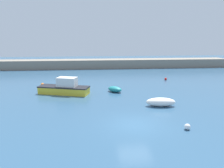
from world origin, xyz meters
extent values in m
cube|color=#2D5170|center=(0.00, 0.00, -0.10)|extent=(120.00, 120.00, 0.20)
cube|color=gray|center=(0.00, 30.79, 0.91)|extent=(51.92, 3.75, 1.82)
ellipsoid|color=teal|center=(-0.38, 10.02, 0.33)|extent=(2.07, 2.11, 0.66)
cube|color=yellow|center=(-6.34, 9.78, 0.38)|extent=(5.97, 3.38, 0.76)
cube|color=black|center=(-6.34, 9.78, 0.82)|extent=(6.09, 3.45, 0.12)
cube|color=silver|center=(-5.93, 9.65, 1.35)|extent=(2.45, 1.88, 1.17)
ellipsoid|color=white|center=(3.32, 4.11, 0.41)|extent=(2.88, 1.45, 0.82)
sphere|color=red|center=(8.12, 16.45, 0.19)|extent=(0.38, 0.38, 0.38)
sphere|color=white|center=(3.50, -1.29, 0.21)|extent=(0.43, 0.43, 0.43)
sphere|color=orange|center=(-9.64, 14.03, 0.22)|extent=(0.44, 0.44, 0.44)
camera|label=1|loc=(-3.26, -15.13, 6.42)|focal=35.00mm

